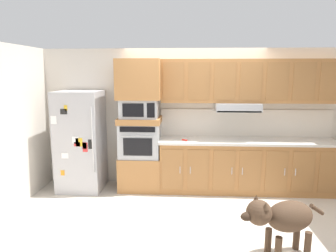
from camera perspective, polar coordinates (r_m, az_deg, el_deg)
The scene contains 15 objects.
ground_plane at distance 4.94m, azimuth 4.90°, elevation -14.90°, with size 9.60×9.60×0.00m, color beige.
back_kitchen_wall at distance 5.65m, azimuth 4.81°, elevation 1.58°, with size 6.20×0.12×2.50m, color beige.
side_panel_left at distance 5.27m, azimuth -26.93°, elevation -0.11°, with size 0.12×7.10×2.50m, color beige.
refrigerator at distance 5.61m, azimuth -16.06°, elevation -2.69°, with size 0.76×0.73×1.76m.
oven_base_cabinet at distance 5.58m, azimuth -5.13°, elevation -8.59°, with size 0.74×0.62×0.60m, color #A8703D.
built_in_oven at distance 5.42m, azimuth -5.23°, elevation -2.57°, with size 0.70×0.62×0.60m.
appliance_mid_shelf at distance 5.35m, azimuth -5.29°, elevation 1.09°, with size 0.74×0.62×0.10m, color #A8703D.
microwave at distance 5.32m, azimuth -5.33°, elevation 3.32°, with size 0.64×0.54×0.32m.
appliance_upper_cabinet at distance 5.29m, azimuth -5.41°, elevation 8.71°, with size 0.74×0.62×0.68m, color #A8703D.
lower_cabinet_run at distance 5.58m, azimuth 14.51°, elevation -7.37°, with size 3.03×0.63×0.88m.
countertop_slab at distance 5.47m, azimuth 14.72°, elevation -2.75°, with size 3.07×0.64×0.04m, color beige.
backsplash_panel at distance 5.69m, azimuth 14.28°, elevation 0.55°, with size 3.07×0.02×0.50m, color silver.
upper_cabinet_with_hood at distance 5.45m, azimuth 14.82°, elevation 7.86°, with size 3.03×0.48×0.88m.
screwdriver at distance 5.23m, azimuth 3.19°, elevation -2.63°, with size 0.16×0.17×0.03m.
dog at distance 3.76m, azimuth 20.63°, elevation -15.74°, with size 1.04×0.52×0.75m.
Camera 1 is at (-0.14, -4.47, 2.09)m, focal length 32.50 mm.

